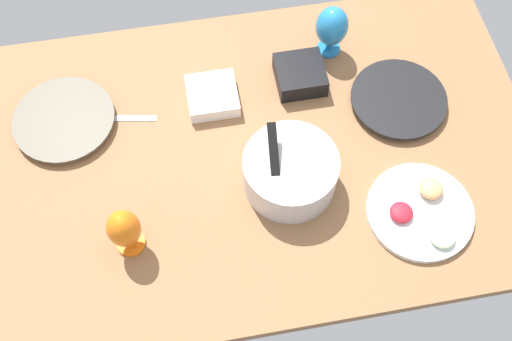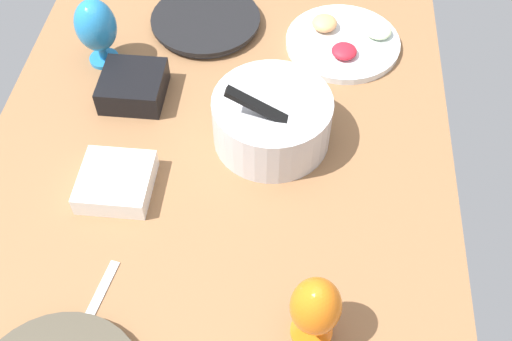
% 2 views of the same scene
% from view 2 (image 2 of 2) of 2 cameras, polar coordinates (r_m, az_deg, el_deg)
% --- Properties ---
extents(ground_plane, '(1.60, 1.04, 0.04)m').
position_cam_2_polar(ground_plane, '(1.35, -3.64, 1.17)').
color(ground_plane, '#8C603D').
extents(dinner_plate_left, '(0.29, 0.29, 0.03)m').
position_cam_2_polar(dinner_plate_left, '(1.64, -4.77, 13.91)').
color(dinner_plate_left, '#4C4C51').
rests_on(dinner_plate_left, ground_plane).
extents(mixing_bowl, '(0.26, 0.26, 0.18)m').
position_cam_2_polar(mixing_bowl, '(1.32, 1.52, 4.92)').
color(mixing_bowl, silver).
rests_on(mixing_bowl, ground_plane).
extents(fruit_platter, '(0.29, 0.29, 0.05)m').
position_cam_2_polar(fruit_platter, '(1.59, 8.28, 12.04)').
color(fruit_platter, silver).
rests_on(fruit_platter, ground_plane).
extents(hurricane_glass_blue, '(0.10, 0.10, 0.18)m').
position_cam_2_polar(hurricane_glass_blue, '(1.52, -14.90, 12.99)').
color(hurricane_glass_blue, '#247DBE').
rests_on(hurricane_glass_blue, ground_plane).
extents(hurricane_glass_orange, '(0.09, 0.09, 0.17)m').
position_cam_2_polar(hurricane_glass_orange, '(1.03, 5.64, -12.84)').
color(hurricane_glass_orange, orange).
rests_on(hurricane_glass_orange, ground_plane).
extents(square_bowl_white, '(0.15, 0.15, 0.05)m').
position_cam_2_polar(square_bowl_white, '(1.29, -13.13, -0.99)').
color(square_bowl_white, white).
rests_on(square_bowl_white, ground_plane).
extents(square_bowl_black, '(0.15, 0.15, 0.06)m').
position_cam_2_polar(square_bowl_black, '(1.46, -11.57, 7.93)').
color(square_bowl_black, black).
rests_on(square_bowl_black, ground_plane).
extents(fork_by_right_plate, '(0.18, 0.05, 0.01)m').
position_cam_2_polar(fork_by_right_plate, '(1.18, -14.96, -12.00)').
color(fork_by_right_plate, silver).
rests_on(fork_by_right_plate, ground_plane).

